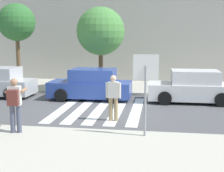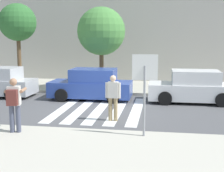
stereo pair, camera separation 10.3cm
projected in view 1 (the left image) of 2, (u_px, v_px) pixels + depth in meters
name	position (u px, v px, depth m)	size (l,w,h in m)	color
ground_plane	(99.00, 110.00, 13.45)	(120.00, 120.00, 0.00)	#4C4C4F
sidewalk_near	(50.00, 167.00, 7.38)	(60.00, 6.00, 0.14)	#B2AD9E
sidewalk_far	(117.00, 87.00, 19.30)	(60.00, 4.80, 0.14)	#B2AD9E
building_facade_far	(125.00, 31.00, 23.06)	(56.00, 4.00, 7.10)	#ADA89E
crosswalk_stripe_0	(65.00, 108.00, 13.88)	(0.44, 5.20, 0.01)	silver
crosswalk_stripe_1	(82.00, 108.00, 13.76)	(0.44, 5.20, 0.01)	silver
crosswalk_stripe_2	(100.00, 109.00, 13.65)	(0.44, 5.20, 0.01)	silver
crosswalk_stripe_3	(118.00, 110.00, 13.53)	(0.44, 5.20, 0.01)	silver
crosswalk_stripe_4	(136.00, 110.00, 13.41)	(0.44, 5.20, 0.01)	silver
stop_sign	(146.00, 77.00, 9.27)	(0.76, 0.08, 2.48)	gray
photographer_with_backpack	(15.00, 101.00, 9.68)	(0.68, 0.91, 1.72)	#474C60
pedestrian_crossing	(113.00, 95.00, 11.61)	(0.58, 0.24, 1.72)	tan
parked_car_blue	(91.00, 85.00, 15.71)	(4.10, 1.92, 1.55)	#284293
parked_car_white	(192.00, 87.00, 14.98)	(4.10, 1.92, 1.55)	white
street_tree_west	(17.00, 23.00, 18.49)	(2.22, 2.22, 4.96)	brown
street_tree_center	(101.00, 31.00, 17.44)	(2.70, 2.70, 4.65)	brown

